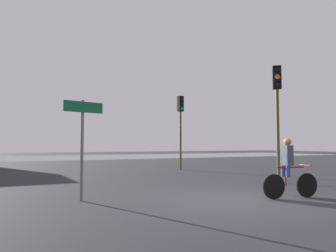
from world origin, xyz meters
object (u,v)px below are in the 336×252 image
Objects in this scene: traffic_light_near_right at (277,101)px; cyclist at (288,168)px; traffic_light_far_right at (181,118)px; direction_sign_post at (83,135)px.

traffic_light_near_right reaches higher than cyclist.
direction_sign_post is at bearing 36.54° from traffic_light_far_right.
traffic_light_far_right is at bearing 176.64° from cyclist.
direction_sign_post is (-7.51, -7.90, -1.29)m from traffic_light_far_right.
traffic_light_near_right is at bearing 170.90° from direction_sign_post.
traffic_light_near_right reaches higher than traffic_light_far_right.
cyclist is (-2.61, -2.82, -2.30)m from traffic_light_near_right.
traffic_light_far_right is 10.98m from direction_sign_post.
traffic_light_near_right is 2.66× the size of cyclist.
direction_sign_post reaches higher than cyclist.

